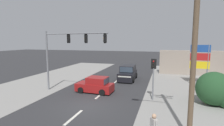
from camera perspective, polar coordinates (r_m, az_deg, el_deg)
ground_plane at (r=14.06m, az=-8.33°, el=-13.84°), size 140.00×140.00×0.00m
lane_dash_near at (r=12.42m, az=-12.39°, el=-16.88°), size 0.20×2.40×0.01m
lane_dash_mid at (r=16.67m, az=-3.91°, el=-10.34°), size 0.20×2.40×0.01m
lane_dash_far at (r=21.25m, az=0.85°, el=-6.42°), size 0.20×2.40×0.01m
kerb_right_verge at (r=15.14m, az=29.32°, el=-13.12°), size 10.00×44.00×0.02m
kerb_left_verge at (r=21.82m, az=-24.47°, el=-6.71°), size 8.00×40.00×0.02m
utility_pole_foreground_right at (r=9.26m, az=24.77°, el=9.47°), size 3.78×0.35×10.29m
traffic_signal_mast at (r=17.25m, az=-14.79°, el=4.75°), size 6.85×1.09×6.00m
pedestal_signal_right_kerb at (r=15.00m, az=13.36°, el=-3.01°), size 0.44×0.30×3.56m
shopping_plaza_sign at (r=22.51m, az=26.77°, el=1.26°), size 2.10×0.16×4.60m
roadside_bush at (r=15.91m, az=30.81°, el=-7.57°), size 2.83×2.43×2.66m
shopfront_wall_far at (r=28.56m, az=27.40°, el=-0.03°), size 12.00×1.00×3.60m
suv_oncoming_near at (r=22.73m, az=5.20°, el=-3.27°), size 2.15×4.58×1.90m
hatchback_kerbside_parked at (r=17.35m, az=-5.43°, el=-7.24°), size 3.71×1.92×1.53m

